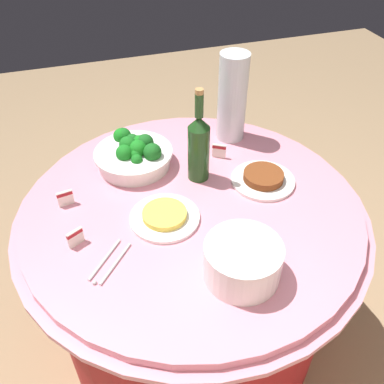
% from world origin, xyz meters
% --- Properties ---
extents(ground_plane, '(6.00, 6.00, 0.00)m').
position_xyz_m(ground_plane, '(0.00, 0.00, 0.00)').
color(ground_plane, '#9E7F5B').
extents(buffet_table, '(1.16, 1.16, 0.74)m').
position_xyz_m(buffet_table, '(0.00, 0.00, 0.38)').
color(buffet_table, maroon).
rests_on(buffet_table, ground_plane).
extents(broccoli_bowl, '(0.28, 0.28, 0.11)m').
position_xyz_m(broccoli_bowl, '(0.13, -0.27, 0.79)').
color(broccoli_bowl, white).
rests_on(broccoli_bowl, buffet_table).
extents(plate_stack, '(0.21, 0.21, 0.11)m').
position_xyz_m(plate_stack, '(-0.04, 0.32, 0.80)').
color(plate_stack, white).
rests_on(plate_stack, buffet_table).
extents(wine_bottle, '(0.07, 0.07, 0.34)m').
position_xyz_m(wine_bottle, '(-0.06, -0.13, 0.87)').
color(wine_bottle, '#1E451B').
rests_on(wine_bottle, buffet_table).
extents(decorative_fruit_vase, '(0.11, 0.11, 0.34)m').
position_xyz_m(decorative_fruit_vase, '(-0.27, -0.34, 0.89)').
color(decorative_fruit_vase, silver).
rests_on(decorative_fruit_vase, buffet_table).
extents(serving_tongs, '(0.14, 0.15, 0.01)m').
position_xyz_m(serving_tongs, '(0.30, 0.17, 0.74)').
color(serving_tongs, silver).
rests_on(serving_tongs, buffet_table).
extents(food_plate_fried_egg, '(0.22, 0.22, 0.03)m').
position_xyz_m(food_plate_fried_egg, '(0.10, 0.04, 0.75)').
color(food_plate_fried_egg, white).
rests_on(food_plate_fried_egg, buffet_table).
extents(food_plate_stir_fry, '(0.22, 0.22, 0.04)m').
position_xyz_m(food_plate_stir_fry, '(-0.27, -0.03, 0.75)').
color(food_plate_stir_fry, white).
rests_on(food_plate_stir_fry, buffet_table).
extents(label_placard_front, '(0.05, 0.02, 0.05)m').
position_xyz_m(label_placard_front, '(0.39, -0.12, 0.77)').
color(label_placard_front, white).
rests_on(label_placard_front, buffet_table).
extents(label_placard_mid, '(0.05, 0.03, 0.05)m').
position_xyz_m(label_placard_mid, '(0.38, 0.07, 0.77)').
color(label_placard_mid, white).
rests_on(label_placard_mid, buffet_table).
extents(label_placard_rear, '(0.05, 0.03, 0.05)m').
position_xyz_m(label_placard_rear, '(-0.17, -0.22, 0.77)').
color(label_placard_rear, white).
rests_on(label_placard_rear, buffet_table).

